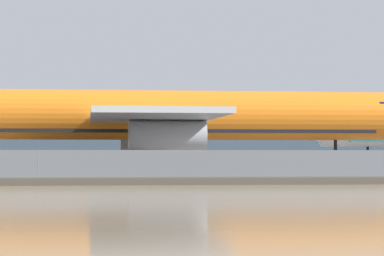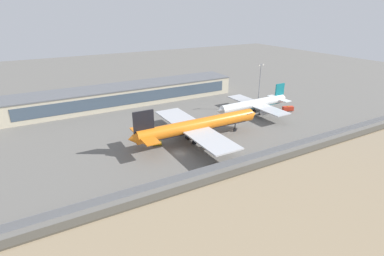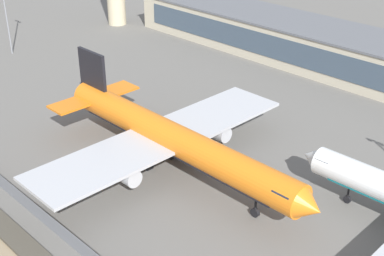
{
  "view_description": "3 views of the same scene",
  "coord_description": "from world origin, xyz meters",
  "views": [
    {
      "loc": [
        3.28,
        -83.68,
        2.05
      ],
      "look_at": [
        14.21,
        7.3,
        4.8
      ],
      "focal_mm": 85.0,
      "sensor_mm": 36.0,
      "label": 1
    },
    {
      "loc": [
        -41.56,
        -83.22,
        47.09
      ],
      "look_at": [
        9.89,
        8.4,
        4.57
      ],
      "focal_mm": 28.0,
      "sensor_mm": 36.0,
      "label": 2
    },
    {
      "loc": [
        67.03,
        -43.46,
        46.18
      ],
      "look_at": [
        5.82,
        16.39,
        2.22
      ],
      "focal_mm": 50.0,
      "sensor_mm": 36.0,
      "label": 3
    }
  ],
  "objects": [
    {
      "name": "baggage_tug",
      "position": [
        -3.86,
        10.01,
        0.81
      ],
      "size": [
        3.55,
        2.56,
        1.8
      ],
      "color": "yellow",
      "rests_on": "ground"
    },
    {
      "name": "ground_plane",
      "position": [
        0.0,
        0.0,
        0.0
      ],
      "size": [
        500.0,
        500.0,
        0.0
      ],
      "primitive_type": "plane",
      "color": "#66635E"
    },
    {
      "name": "perimeter_fence",
      "position": [
        0.0,
        -16.0,
        1.22
      ],
      "size": [
        280.0,
        0.1,
        2.44
      ],
      "color": "slate",
      "rests_on": "ground"
    },
    {
      "name": "terminal_building",
      "position": [
        3.09,
        65.06,
        4.85
      ],
      "size": [
        116.85,
        18.64,
        9.68
      ],
      "color": "#BCB299",
      "rests_on": "ground"
    },
    {
      "name": "apron_light_mast_apron_west",
      "position": [
        -60.35,
        15.67,
        12.72
      ],
      "size": [
        3.2,
        0.4,
        22.84
      ],
      "color": "gray",
      "rests_on": "ground"
    },
    {
      "name": "cargo_jet_orange",
      "position": [
        10.88,
        6.52,
        5.85
      ],
      "size": [
        54.88,
        47.0,
        15.33
      ],
      "color": "orange",
      "rests_on": "ground"
    }
  ]
}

